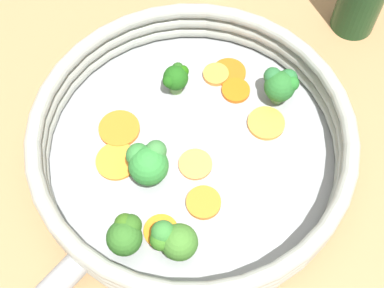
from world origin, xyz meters
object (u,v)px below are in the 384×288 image
carrot_slice_5 (195,164)px  broccoli_floret_3 (171,240)px  carrot_slice_4 (229,72)px  carrot_slice_6 (117,161)px  broccoli_floret_0 (126,234)px  broccoli_floret_4 (176,78)px  carrot_slice_7 (203,202)px  broccoli_floret_1 (148,162)px  carrot_slice_1 (161,231)px  carrot_slice_8 (236,90)px  broccoli_floret_2 (281,84)px  carrot_slice_2 (266,123)px  carrot_slice_3 (216,74)px  carrot_slice_0 (119,129)px  skillet (192,153)px

carrot_slice_5 → broccoli_floret_3: broccoli_floret_3 is taller
carrot_slice_4 → carrot_slice_6: 0.17m
broccoli_floret_0 → broccoli_floret_4: broccoli_floret_0 is taller
carrot_slice_7 → broccoli_floret_1: (0.06, -0.03, 0.03)m
carrot_slice_1 → broccoli_floret_0: 0.04m
carrot_slice_6 → broccoli_floret_1: broccoli_floret_1 is taller
carrot_slice_8 → broccoli_floret_2: 0.06m
carrot_slice_2 → carrot_slice_3: same height
carrot_slice_2 → broccoli_floret_1: (0.12, 0.08, 0.03)m
carrot_slice_3 → broccoli_floret_3: (0.03, 0.22, 0.02)m
carrot_slice_7 → carrot_slice_8: 0.15m
carrot_slice_7 → broccoli_floret_1: 0.07m
carrot_slice_0 → broccoli_floret_0: (-0.03, 0.13, 0.02)m
carrot_slice_5 → carrot_slice_8: (-0.04, -0.10, 0.00)m
broccoli_floret_3 → broccoli_floret_1: bearing=-67.1°
broccoli_floret_1 → carrot_slice_2: bearing=-148.5°
carrot_slice_7 → broccoli_floret_1: size_ratio=0.78×
carrot_slice_2 → carrot_slice_4: (0.05, -0.07, -0.00)m
carrot_slice_0 → carrot_slice_4: 0.15m
carrot_slice_4 → carrot_slice_0: bearing=38.0°
carrot_slice_4 → carrot_slice_8: bearing=111.2°
carrot_slice_6 → broccoli_floret_2: 0.20m
skillet → carrot_slice_4: (-0.03, -0.11, 0.01)m
carrot_slice_2 → broccoli_floret_3: (0.09, 0.16, 0.02)m
carrot_slice_7 → skillet: bearing=-73.0°
carrot_slice_2 → carrot_slice_5: (0.07, 0.06, -0.00)m
carrot_slice_1 → carrot_slice_5: 0.08m
carrot_slice_5 → broccoli_floret_4: size_ratio=0.96×
carrot_slice_7 → carrot_slice_3: bearing=-89.5°
broccoli_floret_3 → broccoli_floret_4: 0.19m
carrot_slice_3 → carrot_slice_6: bearing=52.2°
carrot_slice_7 → broccoli_floret_4: size_ratio=0.96×
carrot_slice_4 → carrot_slice_8: 0.03m
carrot_slice_8 → broccoli_floret_1: size_ratio=0.70×
broccoli_floret_1 → broccoli_floret_2: size_ratio=1.06×
skillet → broccoli_floret_4: broccoli_floret_4 is taller
carrot_slice_3 → carrot_slice_0: bearing=40.2°
carrot_slice_2 → carrot_slice_3: size_ratio=1.38×
carrot_slice_3 → carrot_slice_8: same height
carrot_slice_7 → broccoli_floret_1: broccoli_floret_1 is taller
carrot_slice_3 → carrot_slice_1: bearing=79.1°
carrot_slice_2 → carrot_slice_7: size_ratio=1.15×
carrot_slice_0 → carrot_slice_2: (-0.17, -0.03, 0.00)m
broccoli_floret_4 → carrot_slice_2: bearing=161.1°
carrot_slice_3 → broccoli_floret_4: (0.04, 0.02, 0.02)m
carrot_slice_3 → broccoli_floret_4: bearing=28.6°
skillet → broccoli_floret_3: broccoli_floret_3 is taller
carrot_slice_3 → carrot_slice_4: carrot_slice_3 is taller
carrot_slice_5 → broccoli_floret_2: size_ratio=0.82×
carrot_slice_5 → broccoli_floret_3: bearing=81.4°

